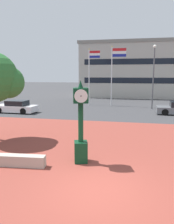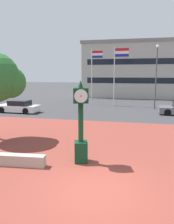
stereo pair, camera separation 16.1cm
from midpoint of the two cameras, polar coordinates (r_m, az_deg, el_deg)
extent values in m
plane|color=#38383A|center=(8.18, 2.05, -19.26)|extent=(200.00, 200.00, 0.00)
cube|color=brown|center=(11.48, 5.16, -10.51)|extent=(44.00, 15.30, 0.01)
cube|color=#ADA393|center=(10.50, -19.74, -11.58)|extent=(3.22, 0.69, 0.50)
cube|color=#0C381E|center=(10.24, -2.04, -10.17)|extent=(0.72, 0.72, 0.96)
cylinder|color=#0C381E|center=(9.86, -2.09, -2.69)|extent=(0.23, 0.23, 1.77)
cube|color=#0C381E|center=(9.68, -2.13, 4.30)|extent=(0.80, 0.80, 0.64)
cylinder|color=white|center=(10.01, -2.22, 4.48)|extent=(0.55, 0.19, 0.56)
sphere|color=black|center=(10.03, -2.22, 4.49)|extent=(0.05, 0.05, 0.05)
cylinder|color=white|center=(9.34, -2.04, 4.11)|extent=(0.55, 0.19, 0.56)
sphere|color=black|center=(9.32, -2.04, 4.10)|extent=(0.05, 0.05, 0.05)
cone|color=#0C381E|center=(9.64, -2.15, 7.19)|extent=(0.23, 0.23, 0.33)
sphere|color=#2D7033|center=(14.27, -19.93, 7.20)|extent=(1.94, 1.94, 1.94)
cube|color=silver|center=(24.39, -18.06, 0.90)|extent=(4.47, 1.94, 0.64)
cube|color=black|center=(24.20, -17.69, 2.19)|extent=(2.09, 1.60, 0.56)
cylinder|color=black|center=(25.83, -19.66, 1.00)|extent=(0.65, 0.24, 0.64)
cylinder|color=black|center=(23.00, -16.23, 0.18)|extent=(0.65, 0.24, 0.64)
cylinder|color=black|center=(24.43, -14.30, 0.80)|extent=(0.65, 0.24, 0.64)
cylinder|color=black|center=(22.81, 19.23, -0.05)|extent=(0.65, 0.25, 0.64)
cylinder|color=black|center=(24.49, 18.91, 0.60)|extent=(0.65, 0.25, 0.64)
cylinder|color=silver|center=(28.89, 0.38, 8.78)|extent=(0.12, 0.12, 7.03)
sphere|color=gold|center=(29.06, 0.38, 15.85)|extent=(0.14, 0.14, 0.14)
cube|color=red|center=(28.89, 1.84, 15.17)|extent=(1.33, 0.02, 0.29)
cube|color=white|center=(28.86, 1.84, 14.59)|extent=(1.33, 0.02, 0.29)
cube|color=navy|center=(28.84, 1.83, 14.01)|extent=(1.33, 0.02, 0.29)
cylinder|color=silver|center=(28.46, 6.17, 8.97)|extent=(0.12, 0.12, 7.27)
sphere|color=gold|center=(28.66, 6.31, 16.37)|extent=(0.14, 0.14, 0.14)
cube|color=red|center=(28.55, 8.16, 15.59)|extent=(1.68, 0.02, 0.35)
cube|color=white|center=(28.51, 8.14, 14.90)|extent=(1.68, 0.02, 0.35)
cube|color=navy|center=(28.48, 8.12, 14.21)|extent=(1.68, 0.02, 0.35)
cube|color=#B2ADA3|center=(43.41, 13.14, 10.09)|extent=(20.10, 13.44, 8.93)
cube|color=gray|center=(43.72, 13.39, 16.27)|extent=(20.50, 13.71, 0.50)
cube|color=black|center=(36.69, 13.29, 7.88)|extent=(18.09, 0.04, 0.90)
cube|color=black|center=(36.73, 13.48, 12.52)|extent=(18.09, 0.04, 0.90)
cylinder|color=#4C4C51|center=(26.46, 16.48, 8.12)|extent=(0.14, 0.14, 6.84)
sphere|color=white|center=(26.63, 16.86, 15.82)|extent=(0.36, 0.36, 0.36)
camera|label=1|loc=(0.08, -90.48, -0.08)|focal=35.60mm
camera|label=2|loc=(0.08, 89.52, 0.08)|focal=35.60mm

